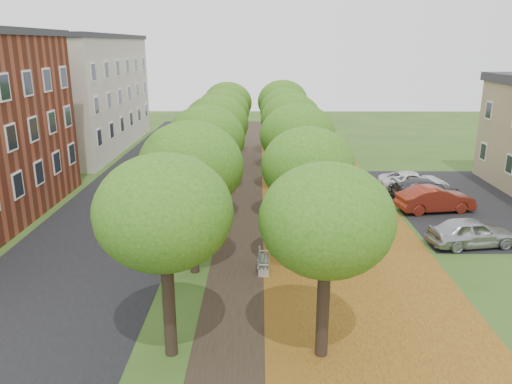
{
  "coord_description": "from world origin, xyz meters",
  "views": [
    {
      "loc": [
        0.62,
        -13.86,
        9.56
      ],
      "look_at": [
        0.44,
        9.83,
        2.5
      ],
      "focal_mm": 35.0,
      "sensor_mm": 36.0,
      "label": 1
    }
  ],
  "objects_px": {
    "car_red": "(435,199)",
    "car_white": "(414,182)",
    "bench": "(263,261)",
    "car_silver": "(472,232)",
    "car_grey": "(427,189)"
  },
  "relations": [
    {
      "from": "car_red",
      "to": "car_white",
      "type": "relative_size",
      "value": 0.98
    },
    {
      "from": "bench",
      "to": "car_grey",
      "type": "height_order",
      "value": "car_grey"
    },
    {
      "from": "bench",
      "to": "car_silver",
      "type": "xyz_separation_m",
      "value": [
        10.23,
        2.78,
        0.32
      ]
    },
    {
      "from": "car_red",
      "to": "car_grey",
      "type": "relative_size",
      "value": 1.04
    },
    {
      "from": "bench",
      "to": "car_grey",
      "type": "relative_size",
      "value": 0.38
    },
    {
      "from": "car_grey",
      "to": "car_red",
      "type": "bearing_deg",
      "value": 168.78
    },
    {
      "from": "bench",
      "to": "car_red",
      "type": "distance_m",
      "value": 13.04
    },
    {
      "from": "bench",
      "to": "car_red",
      "type": "relative_size",
      "value": 0.36
    },
    {
      "from": "car_red",
      "to": "bench",
      "type": "bearing_deg",
      "value": 118.21
    },
    {
      "from": "car_silver",
      "to": "car_white",
      "type": "relative_size",
      "value": 0.91
    },
    {
      "from": "car_grey",
      "to": "car_white",
      "type": "xyz_separation_m",
      "value": [
        -0.32,
        1.7,
        0.01
      ]
    },
    {
      "from": "car_red",
      "to": "car_white",
      "type": "distance_m",
      "value": 4.26
    },
    {
      "from": "car_grey",
      "to": "car_white",
      "type": "bearing_deg",
      "value": 6.33
    },
    {
      "from": "bench",
      "to": "car_silver",
      "type": "height_order",
      "value": "car_silver"
    },
    {
      "from": "bench",
      "to": "car_white",
      "type": "bearing_deg",
      "value": -37.52
    }
  ]
}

